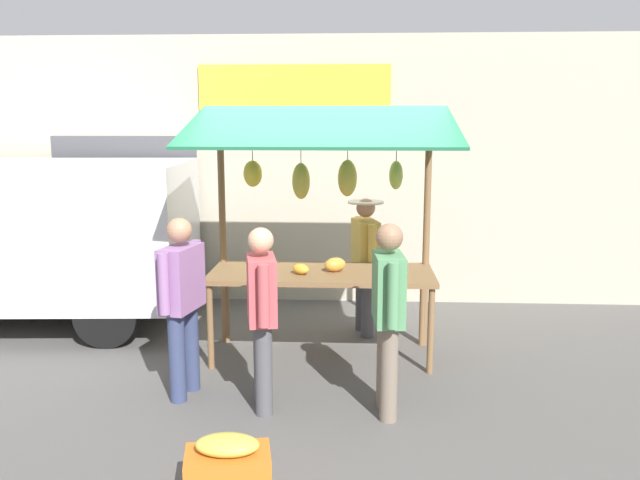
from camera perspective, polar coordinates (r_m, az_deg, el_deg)
The scene contains 8 objects.
ground_plane at distance 6.70m, azimuth 0.14°, elevation -10.10°, with size 40.00×40.00×0.00m, color #514F4C.
street_backdrop at distance 8.50m, azimuth 0.53°, elevation 6.03°, with size 9.00×0.30×3.40m.
market_stall at distance 6.36m, azimuth 0.15°, elevation 3.26°, with size 2.50×1.46×2.50m.
vendor_with_sunhat at distance 7.17m, azimuth 3.96°, elevation -1.42°, with size 0.39×0.65×1.52m.
shopper_with_shopping_bag at distance 5.31m, azimuth -5.10°, elevation -5.89°, with size 0.31×0.65×1.52m.
shopper_with_ponytail at distance 5.21m, azimuth 5.97°, elevation -5.85°, with size 0.25×0.68×1.56m.
shopper_in_grey_tee at distance 5.65m, azimuth -11.96°, elevation -4.78°, with size 0.32×0.66×1.56m.
produce_crate_near at distance 4.35m, azimuth -8.03°, elevation -19.32°, with size 0.58×0.41×0.43m.
Camera 1 is at (-0.33, 6.27, 2.35)m, focal length 36.66 mm.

